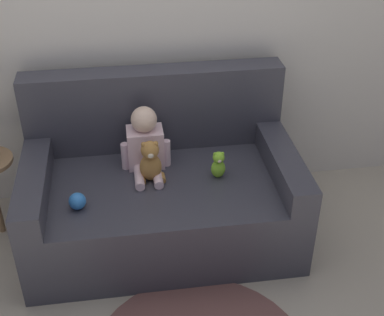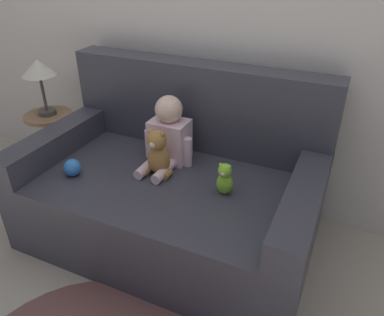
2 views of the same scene
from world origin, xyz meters
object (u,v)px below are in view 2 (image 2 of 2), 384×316
at_px(teddy_bear_brown, 158,154).
at_px(couch, 175,187).
at_px(side_table, 43,93).
at_px(person_baby, 168,135).
at_px(toy_ball, 72,168).
at_px(plush_toy_side, 225,179).

bearing_deg(teddy_bear_brown, couch, 51.21).
xyz_separation_m(teddy_bear_brown, side_table, (-0.97, 0.20, 0.13)).
xyz_separation_m(person_baby, teddy_bear_brown, (0.02, -0.16, -0.04)).
distance_m(person_baby, teddy_bear_brown, 0.16).
relative_size(person_baby, toy_ball, 4.12).
bearing_deg(toy_ball, plush_toy_side, 12.63).
distance_m(couch, teddy_bear_brown, 0.27).
relative_size(couch, teddy_bear_brown, 6.05).
distance_m(couch, toy_ball, 0.59).
distance_m(person_baby, plush_toy_side, 0.46).
bearing_deg(plush_toy_side, toy_ball, -167.37).
relative_size(person_baby, teddy_bear_brown, 1.48).
bearing_deg(side_table, toy_ball, -36.87).
bearing_deg(toy_ball, teddy_bear_brown, 26.46).
xyz_separation_m(couch, person_baby, (-0.08, 0.08, 0.29)).
relative_size(person_baby, side_table, 0.43).
relative_size(plush_toy_side, side_table, 0.19).
bearing_deg(toy_ball, couch, 30.60).
xyz_separation_m(person_baby, plush_toy_side, (0.42, -0.18, -0.08)).
bearing_deg(plush_toy_side, teddy_bear_brown, 176.22).
height_order(teddy_bear_brown, side_table, side_table).
xyz_separation_m(couch, plush_toy_side, (0.34, -0.10, 0.21)).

